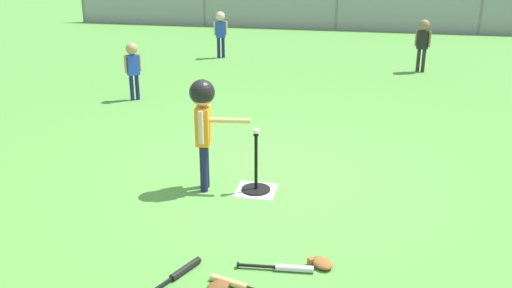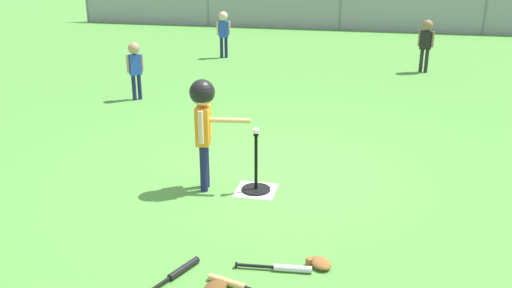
% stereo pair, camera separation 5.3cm
% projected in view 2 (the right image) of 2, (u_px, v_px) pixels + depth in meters
% --- Properties ---
extents(ground_plane, '(60.00, 60.00, 0.00)m').
position_uv_depth(ground_plane, '(274.00, 177.00, 6.72)').
color(ground_plane, '#51933D').
extents(home_plate, '(0.44, 0.44, 0.01)m').
position_uv_depth(home_plate, '(256.00, 190.00, 6.35)').
color(home_plate, white).
rests_on(home_plate, ground_plane).
extents(batting_tee, '(0.32, 0.32, 0.66)m').
position_uv_depth(batting_tee, '(256.00, 182.00, 6.32)').
color(batting_tee, black).
rests_on(batting_tee, ground_plane).
extents(baseball_on_tee, '(0.07, 0.07, 0.07)m').
position_uv_depth(baseball_on_tee, '(256.00, 131.00, 6.11)').
color(baseball_on_tee, white).
rests_on(baseball_on_tee, batting_tee).
extents(batter_child, '(0.65, 0.36, 1.25)m').
position_uv_depth(batter_child, '(203.00, 112.00, 6.09)').
color(batter_child, '#191E4C').
rests_on(batter_child, ground_plane).
extents(fielder_deep_right, '(0.30, 0.21, 1.04)m').
position_uv_depth(fielder_deep_right, '(223.00, 28.00, 12.87)').
color(fielder_deep_right, '#191E4C').
rests_on(fielder_deep_right, ground_plane).
extents(fielder_near_left, '(0.30, 0.21, 1.06)m').
position_uv_depth(fielder_near_left, '(426.00, 39.00, 11.49)').
color(fielder_near_left, '#262626').
rests_on(fielder_near_left, ground_plane).
extents(fielder_deep_center, '(0.23, 0.21, 0.98)m').
position_uv_depth(fielder_deep_center, '(135.00, 63.00, 9.60)').
color(fielder_deep_center, '#191E4C').
rests_on(fielder_deep_center, ground_plane).
extents(spare_bat_silver, '(0.65, 0.11, 0.06)m').
position_uv_depth(spare_bat_silver, '(285.00, 268.00, 4.83)').
color(spare_bat_silver, silver).
rests_on(spare_bat_silver, ground_plane).
extents(spare_bat_wood, '(0.66, 0.24, 0.06)m').
position_uv_depth(spare_bat_wood, '(235.00, 284.00, 4.61)').
color(spare_bat_wood, '#DBB266').
rests_on(spare_bat_wood, ground_plane).
extents(spare_bat_black, '(0.33, 0.66, 0.06)m').
position_uv_depth(spare_bat_black, '(178.00, 272.00, 4.77)').
color(spare_bat_black, black).
rests_on(spare_bat_black, ground_plane).
extents(glove_by_plate, '(0.27, 0.27, 0.07)m').
position_uv_depth(glove_by_plate, '(320.00, 263.00, 4.89)').
color(glove_by_plate, brown).
rests_on(glove_by_plate, ground_plane).
extents(glove_near_bats, '(0.24, 0.27, 0.07)m').
position_uv_depth(glove_near_bats, '(215.00, 288.00, 4.55)').
color(glove_near_bats, brown).
rests_on(glove_near_bats, ground_plane).
extents(outfield_fence, '(16.06, 0.06, 1.15)m').
position_uv_depth(outfield_fence, '(340.00, 9.00, 16.63)').
color(outfield_fence, slate).
rests_on(outfield_fence, ground_plane).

